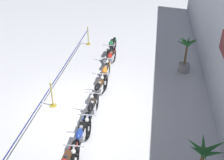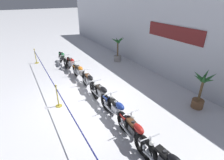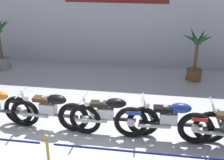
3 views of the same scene
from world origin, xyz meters
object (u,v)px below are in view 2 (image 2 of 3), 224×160
Objects in this scene: motorcycle_blue_5 at (117,111)px; stanchion_mid_left at (58,99)px; motorcycle_orange_2 at (80,73)px; potted_palm_right_of_row at (118,50)px; motorcycle_green_0 at (63,58)px; motorcycle_red_1 at (72,65)px; motorcycle_black_3 at (89,82)px; motorcycle_red_6 at (135,133)px; motorcycle_black_4 at (102,95)px; potted_palm_left_of_row at (201,91)px; stanchion_far_left at (49,78)px.

stanchion_mid_left is at bearing -141.53° from motorcycle_blue_5.
potted_palm_right_of_row reaches higher than motorcycle_orange_2.
motorcycle_green_0 is 1.00× the size of motorcycle_red_1.
motorcycle_red_6 is (3.96, -0.15, -0.01)m from motorcycle_black_3.
motorcycle_blue_5 is (5.51, -0.05, 0.02)m from motorcycle_red_1.
motorcycle_red_6 is at bearing 24.92° from stanchion_mid_left.
potted_palm_right_of_row reaches higher than motorcycle_red_6.
potted_palm_left_of_row is at bearing 56.34° from motorcycle_black_4.
motorcycle_green_0 reaches higher than motorcycle_black_4.
motorcycle_red_6 is 3.72m from stanchion_mid_left.
motorcycle_red_6 is (8.19, 0.02, -0.00)m from motorcycle_green_0.
motorcycle_black_3 is (2.80, -0.02, 0.01)m from motorcycle_red_1.
motorcycle_black_3 reaches higher than motorcycle_green_0.
potted_palm_left_of_row is at bearing 43.62° from motorcycle_black_3.
stanchion_mid_left is (3.39, -1.73, -0.10)m from motorcycle_red_1.
motorcycle_red_1 is at bearing 7.28° from motorcycle_green_0.
stanchion_mid_left is at bearing -17.89° from motorcycle_green_0.
motorcycle_blue_5 reaches higher than motorcycle_red_6.
motorcycle_black_3 is 3.97m from motorcycle_red_6.
motorcycle_blue_5 is (4.11, -0.05, 0.02)m from motorcycle_orange_2.
potted_palm_left_of_row is at bearing 34.35° from motorcycle_orange_2.
motorcycle_green_0 is at bearing -178.93° from motorcycle_blue_5.
motorcycle_red_6 is at bearing -1.39° from motorcycle_red_1.
stanchion_mid_left is (0.59, -1.72, -0.12)m from motorcycle_black_3.
motorcycle_blue_5 is 3.96m from stanchion_far_left.
potted_palm_left_of_row reaches higher than motorcycle_green_0.
motorcycle_orange_2 is 2.74m from motorcycle_black_4.
motorcycle_black_3 is (1.41, -0.01, 0.02)m from motorcycle_orange_2.
motorcycle_red_1 is at bearing -151.90° from potted_palm_left_of_row.
motorcycle_orange_2 is 2.11× the size of stanchion_mid_left.
motorcycle_green_0 is 2.82m from motorcycle_orange_2.
motorcycle_red_1 is at bearing 179.68° from motorcycle_black_3.
stanchion_mid_left is (-2.12, -1.68, -0.12)m from motorcycle_blue_5.
motorcycle_blue_5 reaches higher than motorcycle_black_4.
motorcycle_black_3 is at bearing -136.38° from potted_palm_left_of_row.
stanchion_mid_left is at bearing 0.00° from stanchion_far_left.
motorcycle_green_0 is 4.23m from motorcycle_black_3.
motorcycle_black_4 is (1.33, 0.01, -0.02)m from motorcycle_black_3.
motorcycle_green_0 is 3.84m from potted_palm_right_of_row.
potted_palm_left_of_row is 6.84m from stanchion_far_left.
potted_palm_left_of_row is (2.28, 3.43, 0.35)m from motorcycle_black_4.
motorcycle_blue_5 is at bearing -0.54° from motorcycle_red_1.
potted_palm_left_of_row is at bearing 28.10° from motorcycle_red_1.
motorcycle_black_3 is 4.64m from potted_palm_right_of_row.
potted_palm_right_of_row is at bearing 115.35° from motorcycle_orange_2.
potted_palm_right_of_row is (1.17, 3.65, 0.35)m from motorcycle_green_0.
motorcycle_black_3 is 0.98× the size of motorcycle_blue_5.
potted_palm_right_of_row is 1.73× the size of stanchion_mid_left.
stanchion_mid_left is (4.81, -1.55, -0.11)m from motorcycle_green_0.
motorcycle_red_6 is (6.77, -0.16, 0.01)m from motorcycle_red_1.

